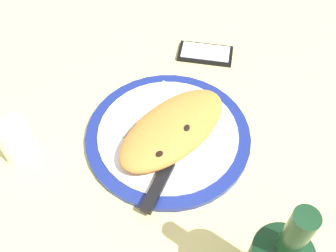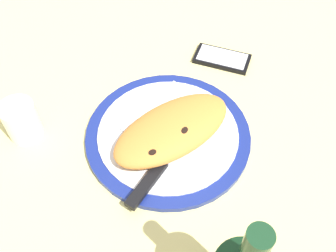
% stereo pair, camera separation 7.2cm
% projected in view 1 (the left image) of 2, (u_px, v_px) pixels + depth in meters
% --- Properties ---
extents(ground_plane, '(1.50, 1.50, 0.03)m').
position_uv_depth(ground_plane, '(168.00, 142.00, 0.77)').
color(ground_plane, '#E5D684').
extents(plate, '(0.32, 0.32, 0.02)m').
position_uv_depth(plate, '(168.00, 135.00, 0.75)').
color(plate, navy).
rests_on(plate, ground_plane).
extents(calzone, '(0.25, 0.14, 0.04)m').
position_uv_depth(calzone, '(172.00, 130.00, 0.72)').
color(calzone, orange).
rests_on(calzone, plate).
extents(fork, '(0.17, 0.04, 0.00)m').
position_uv_depth(fork, '(139.00, 112.00, 0.77)').
color(fork, silver).
rests_on(fork, plate).
extents(knife, '(0.22, 0.08, 0.01)m').
position_uv_depth(knife, '(164.00, 173.00, 0.68)').
color(knife, silver).
rests_on(knife, plate).
extents(smartphone, '(0.12, 0.14, 0.01)m').
position_uv_depth(smartphone, '(205.00, 53.00, 0.89)').
color(smartphone, black).
rests_on(smartphone, ground_plane).
extents(water_glass, '(0.06, 0.06, 0.08)m').
position_uv_depth(water_glass, '(18.00, 142.00, 0.70)').
color(water_glass, silver).
rests_on(water_glass, ground_plane).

